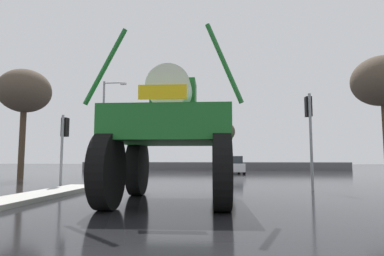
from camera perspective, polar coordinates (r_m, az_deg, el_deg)
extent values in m
plane|color=black|center=(20.17, 2.32, -9.16)|extent=(120.00, 120.00, 0.00)
cube|color=#B2AFA8|center=(10.38, -30.83, -11.41)|extent=(1.29, 10.80, 0.15)
cylinder|color=black|center=(11.62, -9.67, -6.91)|extent=(0.50, 1.97, 1.96)
cylinder|color=black|center=(11.33, 4.78, -7.01)|extent=(0.50, 1.97, 1.96)
cylinder|color=black|center=(8.42, -14.84, -7.36)|extent=(0.50, 1.97, 1.96)
cylinder|color=black|center=(8.00, 5.34, -7.63)|extent=(0.50, 1.97, 1.96)
cube|color=#1E6B28|center=(9.77, -3.52, -0.09)|extent=(3.50, 4.13, 0.91)
cube|color=#1A5B22|center=(10.32, -3.21, 5.24)|extent=(1.43, 1.18, 1.10)
cylinder|color=silver|center=(9.36, -3.91, 6.80)|extent=(1.28, 1.27, 1.24)
cylinder|color=#1E6B28|center=(8.62, -15.23, 10.51)|extent=(1.11, 0.15, 2.01)
cylinder|color=#1E6B28|center=(8.21, 5.78, 11.45)|extent=(0.95, 0.15, 2.07)
cube|color=yellow|center=(7.87, -5.30, 6.43)|extent=(1.20, 0.08, 0.36)
cube|color=silver|center=(28.71, 7.11, -6.99)|extent=(2.13, 4.26, 0.70)
cube|color=#23282D|center=(28.55, 7.14, -5.65)|extent=(1.78, 2.26, 0.64)
cylinder|color=black|center=(29.95, 5.13, -7.38)|extent=(0.24, 0.62, 0.60)
cylinder|color=black|center=(30.18, 8.37, -7.33)|extent=(0.24, 0.62, 0.60)
cylinder|color=black|center=(27.27, 5.73, -7.56)|extent=(0.24, 0.62, 0.60)
cylinder|color=black|center=(27.52, 9.28, -7.50)|extent=(0.24, 0.62, 0.60)
cylinder|color=gray|center=(15.06, -22.24, -3.88)|extent=(0.11, 0.11, 3.20)
cube|color=black|center=(15.31, -21.72, 0.14)|extent=(0.24, 0.32, 0.84)
sphere|color=red|center=(15.51, -21.37, 1.06)|extent=(0.17, 0.17, 0.17)
sphere|color=#3C2403|center=(15.48, -21.40, 0.07)|extent=(0.17, 0.17, 0.17)
sphere|color=black|center=(15.46, -21.44, -0.93)|extent=(0.17, 0.17, 0.17)
cylinder|color=gray|center=(13.87, 20.48, -2.26)|extent=(0.11, 0.11, 3.97)
cube|color=black|center=(14.22, 20.06, 3.58)|extent=(0.24, 0.32, 0.84)
sphere|color=red|center=(14.45, 19.83, 4.52)|extent=(0.17, 0.17, 0.17)
sphere|color=#3C2403|center=(14.41, 19.86, 3.46)|extent=(0.17, 0.17, 0.17)
sphere|color=black|center=(14.37, 19.90, 2.40)|extent=(0.17, 0.17, 0.17)
cylinder|color=gray|center=(31.39, 6.18, -4.61)|extent=(0.11, 0.11, 3.54)
cube|color=black|center=(31.65, 6.15, -2.35)|extent=(0.24, 0.32, 0.84)
sphere|color=red|center=(31.85, 6.14, -1.89)|extent=(0.17, 0.17, 0.17)
sphere|color=#3C2403|center=(31.84, 6.14, -2.37)|extent=(0.17, 0.17, 0.17)
sphere|color=black|center=(31.82, 6.15, -2.86)|extent=(0.17, 0.17, 0.17)
cylinder|color=gray|center=(29.08, -15.60, 0.19)|extent=(0.18, 0.18, 8.15)
cylinder|color=gray|center=(29.42, -13.79, 7.83)|extent=(1.75, 0.10, 0.10)
cube|color=silver|center=(29.13, -12.15, 7.73)|extent=(0.50, 0.24, 0.16)
cylinder|color=#473828|center=(23.15, -28.08, -2.44)|extent=(0.37, 0.37, 4.53)
ellipsoid|color=brown|center=(23.54, -27.70, 5.89)|extent=(3.30, 3.30, 2.80)
ellipsoid|color=brown|center=(22.77, 30.83, 7.23)|extent=(3.58, 3.58, 3.04)
cylinder|color=#473828|center=(34.87, 5.54, -4.89)|extent=(0.32, 0.32, 3.30)
ellipsoid|color=brown|center=(34.99, 5.50, -0.64)|extent=(2.69, 2.69, 2.28)
cube|color=#59595B|center=(36.12, 3.62, -6.83)|extent=(30.14, 0.24, 0.90)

